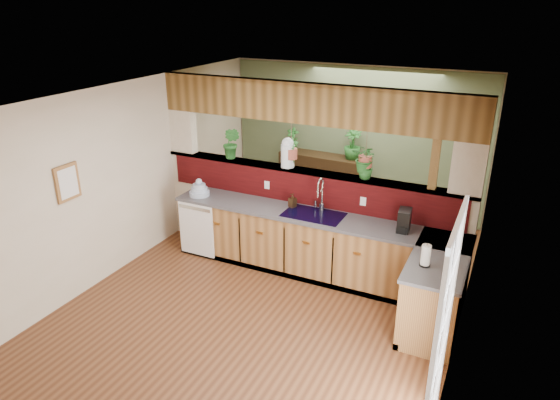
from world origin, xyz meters
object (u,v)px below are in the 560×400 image
at_px(glass_jar, 288,152).
at_px(shelving_console, 321,182).
at_px(faucet, 321,193).
at_px(soap_dispenser, 293,200).
at_px(dish_stack, 199,190).
at_px(coffee_maker, 404,221).
at_px(paper_towel, 426,256).

relative_size(glass_jar, shelving_console, 0.28).
height_order(faucet, shelving_console, faucet).
bearing_deg(faucet, glass_jar, 159.75).
relative_size(soap_dispenser, glass_jar, 0.46).
bearing_deg(dish_stack, coffee_maker, 1.89).
xyz_separation_m(soap_dispenser, shelving_console, (-0.39, 2.15, -0.50)).
height_order(soap_dispenser, paper_towel, paper_towel).
distance_m(soap_dispenser, shelving_console, 2.24).
bearing_deg(coffee_maker, paper_towel, -67.69).
relative_size(dish_stack, coffee_maker, 1.07).
distance_m(faucet, soap_dispenser, 0.44).
height_order(glass_jar, shelving_console, glass_jar).
bearing_deg(soap_dispenser, shelving_console, 100.17).
xyz_separation_m(soap_dispenser, paper_towel, (2.00, -0.88, 0.02)).
bearing_deg(glass_jar, soap_dispenser, -52.02).
distance_m(faucet, glass_jar, 0.78).
distance_m(soap_dispenser, paper_towel, 2.18).
bearing_deg(glass_jar, shelving_console, 95.70).
bearing_deg(soap_dispenser, faucet, 4.13).
distance_m(faucet, paper_towel, 1.84).
height_order(faucet, soap_dispenser, faucet).
relative_size(dish_stack, glass_jar, 0.70).
distance_m(dish_stack, coffee_maker, 3.01).
xyz_separation_m(faucet, soap_dispenser, (-0.41, -0.03, -0.17)).
relative_size(coffee_maker, paper_towel, 1.06).
distance_m(paper_towel, shelving_console, 3.89).
xyz_separation_m(glass_jar, shelving_console, (-0.19, 1.90, -1.11)).
distance_m(faucet, dish_stack, 1.86).
relative_size(coffee_maker, shelving_console, 0.18).
bearing_deg(faucet, paper_towel, -29.86).
relative_size(dish_stack, soap_dispenser, 1.52).
bearing_deg(dish_stack, shelving_console, 65.98).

